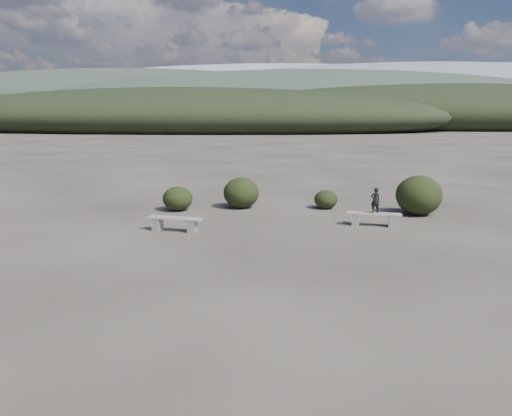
# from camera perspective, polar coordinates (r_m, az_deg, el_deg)

# --- Properties ---
(ground) EXTENTS (1200.00, 1200.00, 0.00)m
(ground) POSITION_cam_1_polar(r_m,az_deg,el_deg) (12.05, 0.27, -8.37)
(ground) COLOR #302A25
(ground) RESTS_ON ground
(bench_left) EXTENTS (1.96, 0.71, 0.48)m
(bench_left) POSITION_cam_1_polar(r_m,az_deg,el_deg) (17.04, -9.27, -1.70)
(bench_left) COLOR slate
(bench_left) RESTS_ON ground
(bench_right) EXTENTS (1.93, 0.62, 0.47)m
(bench_right) POSITION_cam_1_polar(r_m,az_deg,el_deg) (18.07, 13.33, -1.13)
(bench_right) COLOR slate
(bench_right) RESTS_ON ground
(seated_person) EXTENTS (0.36, 0.27, 0.90)m
(seated_person) POSITION_cam_1_polar(r_m,az_deg,el_deg) (17.95, 13.48, 0.85)
(seated_person) COLOR black
(seated_person) RESTS_ON bench_right
(shrub_a) EXTENTS (1.21, 1.21, 0.99)m
(shrub_a) POSITION_cam_1_polar(r_m,az_deg,el_deg) (20.54, -8.94, 1.07)
(shrub_a) COLOR black
(shrub_a) RESTS_ON ground
(shrub_b) EXTENTS (1.49, 1.49, 1.28)m
(shrub_b) POSITION_cam_1_polar(r_m,az_deg,el_deg) (20.84, -1.70, 1.75)
(shrub_b) COLOR black
(shrub_b) RESTS_ON ground
(shrub_c) EXTENTS (0.97, 0.97, 0.78)m
(shrub_c) POSITION_cam_1_polar(r_m,az_deg,el_deg) (20.92, 8.00, 0.98)
(shrub_c) COLOR black
(shrub_c) RESTS_ON ground
(shrub_d) EXTENTS (1.77, 1.77, 1.55)m
(shrub_d) POSITION_cam_1_polar(r_m,az_deg,el_deg) (20.43, 18.11, 1.40)
(shrub_d) COLOR black
(shrub_d) RESTS_ON ground
(shrub_e) EXTENTS (1.05, 1.05, 0.88)m
(shrub_e) POSITION_cam_1_polar(r_m,az_deg,el_deg) (22.07, 18.71, 1.15)
(shrub_e) COLOR black
(shrub_e) RESTS_ON ground
(mountain_ridges) EXTENTS (500.00, 400.00, 56.00)m
(mountain_ridges) POSITION_cam_1_polar(r_m,az_deg,el_deg) (350.55, 3.97, 12.14)
(mountain_ridges) COLOR black
(mountain_ridges) RESTS_ON ground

